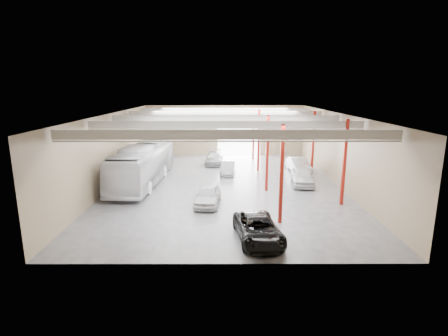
{
  "coord_description": "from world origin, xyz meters",
  "views": [
    {
      "loc": [
        -0.22,
        -33.37,
        9.35
      ],
      "look_at": [
        -0.16,
        -2.19,
        2.2
      ],
      "focal_mm": 28.0,
      "sensor_mm": 36.0,
      "label": 1
    }
  ],
  "objects_px": {
    "black_sedan": "(258,229)",
    "car_row_b": "(228,168)",
    "car_right_near": "(298,165)",
    "car_row_c": "(214,158)",
    "coach_bus": "(143,164)",
    "car_right_far": "(302,176)",
    "car_row_a": "(208,195)"
  },
  "relations": [
    {
      "from": "black_sedan",
      "to": "car_right_far",
      "type": "relative_size",
      "value": 1.11
    },
    {
      "from": "coach_bus",
      "to": "car_right_near",
      "type": "height_order",
      "value": "coach_bus"
    },
    {
      "from": "car_right_near",
      "to": "car_row_b",
      "type": "bearing_deg",
      "value": -179.22
    },
    {
      "from": "car_row_c",
      "to": "car_right_far",
      "type": "bearing_deg",
      "value": -45.35
    },
    {
      "from": "car_right_near",
      "to": "car_right_far",
      "type": "xyz_separation_m",
      "value": [
        -0.73,
        -5.2,
        0.01
      ]
    },
    {
      "from": "black_sedan",
      "to": "car_row_b",
      "type": "bearing_deg",
      "value": 88.33
    },
    {
      "from": "car_row_c",
      "to": "car_right_near",
      "type": "height_order",
      "value": "car_right_near"
    },
    {
      "from": "coach_bus",
      "to": "black_sedan",
      "type": "relative_size",
      "value": 2.54
    },
    {
      "from": "black_sedan",
      "to": "car_right_far",
      "type": "bearing_deg",
      "value": 59.54
    },
    {
      "from": "car_row_b",
      "to": "car_right_near",
      "type": "height_order",
      "value": "car_right_near"
    },
    {
      "from": "car_row_b",
      "to": "car_row_c",
      "type": "xyz_separation_m",
      "value": [
        -1.68,
        5.2,
        0.05
      ]
    },
    {
      "from": "car_right_near",
      "to": "car_row_c",
      "type": "bearing_deg",
      "value": 150.85
    },
    {
      "from": "black_sedan",
      "to": "car_row_c",
      "type": "bearing_deg",
      "value": 91.27
    },
    {
      "from": "car_row_a",
      "to": "car_row_b",
      "type": "distance_m",
      "value": 10.65
    },
    {
      "from": "car_row_c",
      "to": "car_right_near",
      "type": "bearing_deg",
      "value": -22.99
    },
    {
      "from": "car_row_c",
      "to": "car_right_far",
      "type": "distance_m",
      "value": 13.2
    },
    {
      "from": "coach_bus",
      "to": "car_right_near",
      "type": "distance_m",
      "value": 17.18
    },
    {
      "from": "black_sedan",
      "to": "car_right_near",
      "type": "xyz_separation_m",
      "value": [
        6.34,
        18.2,
        0.07
      ]
    },
    {
      "from": "coach_bus",
      "to": "black_sedan",
      "type": "bearing_deg",
      "value": -50.25
    },
    {
      "from": "car_row_c",
      "to": "car_row_b",
      "type": "bearing_deg",
      "value": -70.18
    },
    {
      "from": "car_right_near",
      "to": "coach_bus",
      "type": "bearing_deg",
      "value": -168.61
    },
    {
      "from": "coach_bus",
      "to": "car_row_a",
      "type": "distance_m",
      "value": 9.47
    },
    {
      "from": "car_right_far",
      "to": "car_right_near",
      "type": "bearing_deg",
      "value": 88.37
    },
    {
      "from": "car_row_a",
      "to": "car_row_c",
      "type": "relative_size",
      "value": 0.92
    },
    {
      "from": "car_row_b",
      "to": "car_right_far",
      "type": "bearing_deg",
      "value": -27.21
    },
    {
      "from": "car_row_c",
      "to": "car_right_near",
      "type": "xyz_separation_m",
      "value": [
        9.68,
        -4.5,
        0.1
      ]
    },
    {
      "from": "coach_bus",
      "to": "car_row_c",
      "type": "bearing_deg",
      "value": 56.09
    },
    {
      "from": "coach_bus",
      "to": "black_sedan",
      "type": "xyz_separation_m",
      "value": [
        10.17,
        -13.59,
        -1.18
      ]
    },
    {
      "from": "car_row_a",
      "to": "car_right_far",
      "type": "bearing_deg",
      "value": 38.26
    },
    {
      "from": "car_right_near",
      "to": "car_right_far",
      "type": "bearing_deg",
      "value": -102.18
    },
    {
      "from": "car_row_b",
      "to": "car_row_c",
      "type": "relative_size",
      "value": 0.83
    },
    {
      "from": "coach_bus",
      "to": "car_right_far",
      "type": "bearing_deg",
      "value": 0.82
    }
  ]
}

